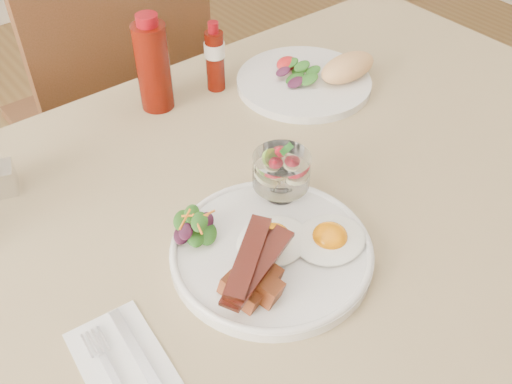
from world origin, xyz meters
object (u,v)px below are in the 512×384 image
object	(u,v)px
ketchup_bottle	(153,66)
hot_sauce_bottle	(215,57)
chair_far	(118,115)
second_plate	(314,77)
table	(292,225)
fruit_cup	(281,171)
main_plate	(271,252)

from	to	relation	value
ketchup_bottle	hot_sauce_bottle	size ratio (longest dim) A/B	1.31
chair_far	second_plate	size ratio (longest dim) A/B	3.49
second_plate	hot_sauce_bottle	xyz separation A→B (m)	(-0.16, 0.11, 0.05)
second_plate	table	bearing A→B (deg)	-137.89
chair_far	fruit_cup	world-z (taller)	chair_far
table	fruit_cup	bearing A→B (deg)	-161.81
second_plate	hot_sauce_bottle	size ratio (longest dim) A/B	1.95
chair_far	main_plate	size ratio (longest dim) A/B	3.32
table	hot_sauce_bottle	world-z (taller)	hot_sauce_bottle
ketchup_bottle	fruit_cup	bearing A→B (deg)	-88.34
table	chair_far	size ratio (longest dim) A/B	1.43
hot_sauce_bottle	second_plate	bearing A→B (deg)	-35.27
fruit_cup	hot_sauce_bottle	xyz separation A→B (m)	(0.11, 0.33, 0.00)
main_plate	second_plate	xyz separation A→B (m)	(0.35, 0.29, 0.01)
second_plate	chair_far	bearing A→B (deg)	115.84
table	chair_far	bearing A→B (deg)	90.00
table	second_plate	distance (m)	0.32
main_plate	hot_sauce_bottle	world-z (taller)	hot_sauce_bottle
main_plate	second_plate	distance (m)	0.45
table	chair_far	world-z (taller)	chair_far
main_plate	second_plate	bearing A→B (deg)	40.22
second_plate	ketchup_bottle	xyz separation A→B (m)	(-0.28, 0.13, 0.07)
table	main_plate	xyz separation A→B (m)	(-0.12, -0.09, 0.10)
fruit_cup	second_plate	distance (m)	0.35
ketchup_bottle	hot_sauce_bottle	world-z (taller)	ketchup_bottle
fruit_cup	ketchup_bottle	distance (m)	0.34
fruit_cup	hot_sauce_bottle	size ratio (longest dim) A/B	0.63
second_plate	hot_sauce_bottle	bearing A→B (deg)	144.73
chair_far	fruit_cup	size ratio (longest dim) A/B	10.79
ketchup_bottle	main_plate	bearing A→B (deg)	-99.37
fruit_cup	second_plate	bearing A→B (deg)	39.08
chair_far	hot_sauce_bottle	size ratio (longest dim) A/B	6.79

